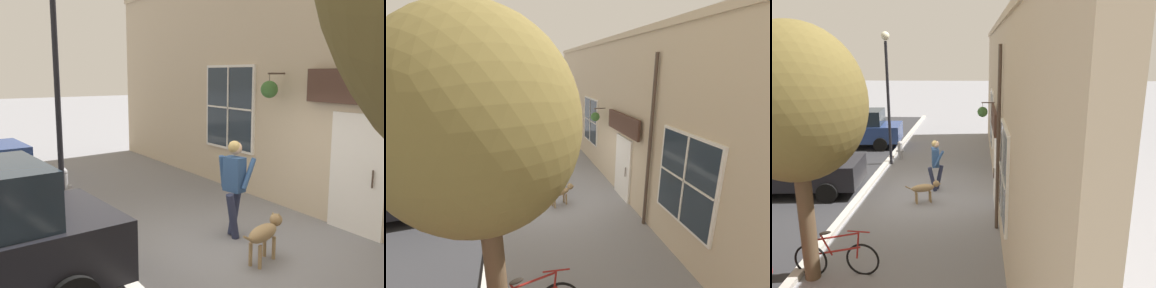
{
  "view_description": "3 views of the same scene",
  "coord_description": "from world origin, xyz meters",
  "views": [
    {
      "loc": [
        4.08,
        5.07,
        2.78
      ],
      "look_at": [
        -0.39,
        -1.94,
        1.39
      ],
      "focal_mm": 40.0,
      "sensor_mm": 36.0,
      "label": 1
    },
    {
      "loc": [
        1.27,
        7.86,
        4.22
      ],
      "look_at": [
        -1.17,
        -1.51,
        1.35
      ],
      "focal_mm": 24.0,
      "sensor_mm": 36.0,
      "label": 2
    },
    {
      "loc": [
        -1.6,
        11.03,
        4.45
      ],
      "look_at": [
        -1.2,
        -0.36,
        1.58
      ],
      "focal_mm": 35.0,
      "sensor_mm": 36.0,
      "label": 3
    }
  ],
  "objects": [
    {
      "name": "fire_hydrant",
      "position": [
        1.61,
        -3.96,
        0.4
      ],
      "size": [
        0.34,
        0.2,
        0.77
      ],
      "color": "#99999E",
      "rests_on": "ground_plane"
    },
    {
      "name": "parked_car_nearest_curb",
      "position": [
        4.08,
        -5.93,
        0.88
      ],
      "size": [
        4.41,
        2.17,
        1.75
      ],
      "color": "navy",
      "rests_on": "ground_plane"
    },
    {
      "name": "pedestrian_walking",
      "position": [
        -0.28,
        -0.43,
        1.0
      ],
      "size": [
        0.57,
        0.55,
        1.67
      ],
      "color": "#282D47",
      "rests_on": "ground_plane"
    },
    {
      "name": "street_lamp",
      "position": [
        1.83,
        -3.24,
        3.32
      ],
      "size": [
        0.32,
        0.32,
        5.12
      ],
      "color": "black",
      "rests_on": "ground_plane"
    },
    {
      "name": "storefront_facade",
      "position": [
        -2.34,
        0.02,
        2.62
      ],
      "size": [
        0.95,
        18.0,
        5.25
      ],
      "color": "#C6B293",
      "rests_on": "ground_plane"
    },
    {
      "name": "parked_car_mid_block",
      "position": [
        4.19,
        -0.04,
        0.88
      ],
      "size": [
        4.41,
        2.17,
        1.75
      ],
      "color": "black",
      "rests_on": "ground_plane"
    },
    {
      "name": "street_tree_by_curb",
      "position": [
        1.66,
        4.41,
        3.44
      ],
      "size": [
        2.62,
        2.47,
        4.97
      ],
      "color": "brown",
      "rests_on": "ground_plane"
    },
    {
      "name": "ground_plane",
      "position": [
        0.0,
        0.0,
        0.0
      ],
      "size": [
        90.0,
        90.0,
        0.0
      ],
      "primitive_type": "plane",
      "color": "gray"
    },
    {
      "name": "dog_on_leash",
      "position": [
        -0.07,
        0.58,
        0.45
      ],
      "size": [
        1.06,
        0.47,
        0.67
      ],
      "color": "#997A51",
      "rests_on": "ground_plane"
    }
  ]
}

